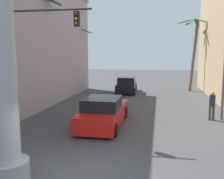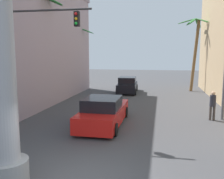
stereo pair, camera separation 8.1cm
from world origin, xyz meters
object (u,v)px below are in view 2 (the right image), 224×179
at_px(traffic_light_mast, 27,46).
at_px(palm_tree_far_left, 80,53).
at_px(car_lead, 104,112).
at_px(car_far, 127,85).
at_px(palm_tree_far_right, 195,42).
at_px(street_lamp, 219,44).
at_px(palm_tree_mid_left, 42,35).
at_px(pedestrian_mid_right, 213,103).

relative_size(traffic_light_mast, palm_tree_far_left, 0.92).
xyz_separation_m(car_lead, car_far, (-0.27, 11.65, 0.03)).
relative_size(palm_tree_far_right, palm_tree_far_left, 1.14).
xyz_separation_m(street_lamp, palm_tree_mid_left, (-11.37, 1.26, 0.71)).
bearing_deg(palm_tree_mid_left, street_lamp, -6.31).
relative_size(street_lamp, traffic_light_mast, 1.21).
height_order(palm_tree_far_left, palm_tree_mid_left, palm_tree_mid_left).
bearing_deg(palm_tree_mid_left, traffic_light_mast, -72.54).
distance_m(car_lead, palm_tree_far_right, 16.00).
relative_size(car_far, palm_tree_far_right, 0.59).
relative_size(car_lead, palm_tree_far_left, 0.79).
distance_m(palm_tree_far_right, palm_tree_far_left, 11.78).
distance_m(street_lamp, palm_tree_mid_left, 11.46).
bearing_deg(car_lead, traffic_light_mast, -162.93).
xyz_separation_m(traffic_light_mast, palm_tree_far_left, (-1.48, 12.87, -0.28)).
distance_m(palm_tree_far_right, palm_tree_mid_left, 15.51).
xyz_separation_m(traffic_light_mast, palm_tree_far_right, (10.01, 15.19, 0.79)).
height_order(palm_tree_far_right, palm_tree_mid_left, palm_tree_mid_left).
height_order(street_lamp, car_lead, street_lamp).
bearing_deg(car_lead, palm_tree_far_right, 65.80).
xyz_separation_m(car_lead, palm_tree_far_left, (-5.18, 11.73, 3.24)).
xyz_separation_m(traffic_light_mast, pedestrian_mid_right, (9.66, 3.32, -3.24)).
bearing_deg(pedestrian_mid_right, car_far, 123.32).
height_order(car_far, palm_tree_far_right, palm_tree_far_right).
bearing_deg(palm_tree_far_right, street_lamp, -90.78).
relative_size(street_lamp, palm_tree_mid_left, 0.92).
distance_m(street_lamp, palm_tree_far_left, 14.68).
bearing_deg(street_lamp, car_far, 124.81).
bearing_deg(car_far, palm_tree_far_right, 20.00).
height_order(car_lead, pedestrian_mid_right, pedestrian_mid_right).
height_order(traffic_light_mast, pedestrian_mid_right, traffic_light_mast).
bearing_deg(pedestrian_mid_right, car_lead, -159.89).
bearing_deg(car_lead, palm_tree_mid_left, 144.82).
relative_size(street_lamp, palm_tree_far_left, 1.11).
bearing_deg(pedestrian_mid_right, street_lamp, 50.24).
bearing_deg(palm_tree_mid_left, car_lead, -35.18).
distance_m(car_lead, palm_tree_mid_left, 7.75).
relative_size(traffic_light_mast, car_far, 1.36).
distance_m(traffic_light_mast, car_lead, 5.23).
height_order(car_far, pedestrian_mid_right, pedestrian_mid_right).
distance_m(car_lead, pedestrian_mid_right, 6.35).
bearing_deg(street_lamp, palm_tree_far_right, 89.22).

